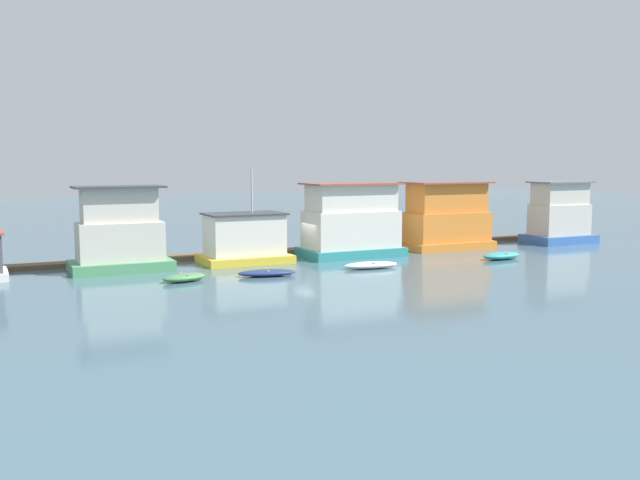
{
  "coord_description": "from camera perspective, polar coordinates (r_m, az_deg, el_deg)",
  "views": [
    {
      "loc": [
        -21.67,
        -46.21,
        7.11
      ],
      "look_at": [
        0.0,
        -1.0,
        1.4
      ],
      "focal_mm": 40.0,
      "sensor_mm": 36.0,
      "label": 1
    }
  ],
  "objects": [
    {
      "name": "dinghy_navy",
      "position": [
        43.6,
        -4.27,
        -2.63
      ],
      "size": [
        3.78,
        2.01,
        0.42
      ],
      "color": "navy",
      "rests_on": "ground_plane"
    },
    {
      "name": "dinghy_teal",
      "position": [
        52.4,
        14.31,
        -1.21
      ],
      "size": [
        3.27,
        1.59,
        0.53
      ],
      "color": "teal",
      "rests_on": "ground_plane"
    },
    {
      "name": "houseboat_blue",
      "position": [
        63.94,
        18.6,
        1.88
      ],
      "size": [
        5.74,
        3.66,
        5.23
      ],
      "color": "#3866B7",
      "rests_on": "ground_plane"
    },
    {
      "name": "dinghy_white",
      "position": [
        46.63,
        4.09,
        -2.01
      ],
      "size": [
        3.85,
        1.69,
        0.45
      ],
      "color": "white",
      "rests_on": "ground_plane"
    },
    {
      "name": "houseboat_orange",
      "position": [
        57.57,
        10.08,
        1.74
      ],
      "size": [
        7.13,
        3.84,
        5.32
      ],
      "color": "orange",
      "rests_on": "ground_plane"
    },
    {
      "name": "dock_walkway",
      "position": [
        54.68,
        -2.04,
        -0.82
      ],
      "size": [
        59.6,
        2.0,
        0.3
      ],
      "primitive_type": "cube",
      "color": "brown",
      "rests_on": "ground_plane"
    },
    {
      "name": "dinghy_green",
      "position": [
        42.33,
        -10.81,
        -2.95
      ],
      "size": [
        2.92,
        1.84,
        0.49
      ],
      "color": "#47844C",
      "rests_on": "ground_plane"
    },
    {
      "name": "houseboat_green",
      "position": [
        47.1,
        -15.71,
        0.38
      ],
      "size": [
        6.3,
        3.66,
        5.42
      ],
      "color": "#4C9360",
      "rests_on": "ground_plane"
    },
    {
      "name": "mooring_post_far_right",
      "position": [
        49.98,
        -13.23,
        -0.73
      ],
      "size": [
        0.27,
        0.27,
        1.95
      ],
      "primitive_type": "cylinder",
      "color": "#846B4C",
      "rests_on": "ground_plane"
    },
    {
      "name": "ground_plane",
      "position": [
        51.54,
        -0.48,
        -1.43
      ],
      "size": [
        200.0,
        200.0,
        0.0
      ],
      "primitive_type": "plane",
      "color": "#426070"
    },
    {
      "name": "houseboat_yellow",
      "position": [
        49.36,
        -6.05,
        0.06
      ],
      "size": [
        6.04,
        3.99,
        6.5
      ],
      "color": "gold",
      "rests_on": "ground_plane"
    },
    {
      "name": "houseboat_teal",
      "position": [
        52.23,
        2.51,
        1.42
      ],
      "size": [
        7.3,
        4.17,
        5.39
      ],
      "color": "teal",
      "rests_on": "ground_plane"
    }
  ]
}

